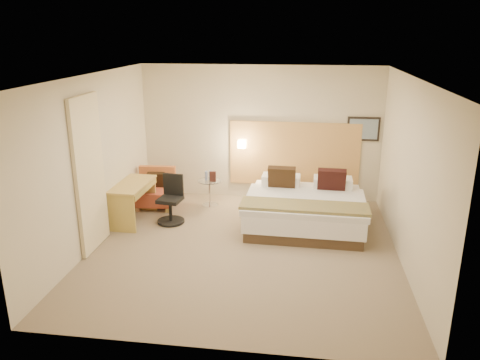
# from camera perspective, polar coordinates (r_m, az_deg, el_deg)

# --- Properties ---
(floor) EXTENTS (4.80, 5.00, 0.02)m
(floor) POSITION_cam_1_polar(r_m,az_deg,el_deg) (7.56, 0.46, -8.42)
(floor) COLOR #796852
(floor) RESTS_ON ground
(ceiling) EXTENTS (4.80, 5.00, 0.02)m
(ceiling) POSITION_cam_1_polar(r_m,az_deg,el_deg) (6.81, 0.52, 12.59)
(ceiling) COLOR white
(ceiling) RESTS_ON floor
(wall_back) EXTENTS (4.80, 0.02, 2.70)m
(wall_back) POSITION_cam_1_polar(r_m,az_deg,el_deg) (9.48, 2.46, 5.72)
(wall_back) COLOR beige
(wall_back) RESTS_ON floor
(wall_front) EXTENTS (4.80, 0.02, 2.70)m
(wall_front) POSITION_cam_1_polar(r_m,az_deg,el_deg) (4.73, -3.48, -6.89)
(wall_front) COLOR beige
(wall_front) RESTS_ON floor
(wall_left) EXTENTS (0.02, 5.00, 2.70)m
(wall_left) POSITION_cam_1_polar(r_m,az_deg,el_deg) (7.74, -17.51, 2.15)
(wall_left) COLOR beige
(wall_left) RESTS_ON floor
(wall_right) EXTENTS (0.02, 5.00, 2.70)m
(wall_right) POSITION_cam_1_polar(r_m,az_deg,el_deg) (7.17, 19.95, 0.70)
(wall_right) COLOR beige
(wall_right) RESTS_ON floor
(headboard_panel) EXTENTS (2.60, 0.04, 1.30)m
(headboard_panel) POSITION_cam_1_polar(r_m,az_deg,el_deg) (9.50, 6.62, 3.16)
(headboard_panel) COLOR tan
(headboard_panel) RESTS_ON wall_back
(art_frame) EXTENTS (0.62, 0.03, 0.47)m
(art_frame) POSITION_cam_1_polar(r_m,az_deg,el_deg) (9.45, 14.81, 6.04)
(art_frame) COLOR black
(art_frame) RESTS_ON wall_back
(art_canvas) EXTENTS (0.54, 0.01, 0.39)m
(art_canvas) POSITION_cam_1_polar(r_m,az_deg,el_deg) (9.43, 14.82, 6.02)
(art_canvas) COLOR gray
(art_canvas) RESTS_ON wall_back
(lamp_arm) EXTENTS (0.02, 0.12, 0.02)m
(lamp_arm) POSITION_cam_1_polar(r_m,az_deg,el_deg) (9.48, 0.28, 4.49)
(lamp_arm) COLOR silver
(lamp_arm) RESTS_ON wall_back
(lamp_shade) EXTENTS (0.15, 0.15, 0.15)m
(lamp_shade) POSITION_cam_1_polar(r_m,az_deg,el_deg) (9.42, 0.23, 4.41)
(lamp_shade) COLOR #F9E8C2
(lamp_shade) RESTS_ON wall_back
(curtain) EXTENTS (0.06, 0.90, 2.42)m
(curtain) POSITION_cam_1_polar(r_m,az_deg,el_deg) (7.54, -17.86, 0.67)
(curtain) COLOR beige
(curtain) RESTS_ON wall_left
(bottle_a) EXTENTS (0.06, 0.06, 0.19)m
(bottle_a) POSITION_cam_1_polar(r_m,az_deg,el_deg) (9.19, -4.13, 0.53)
(bottle_a) COLOR #859ACE
(bottle_a) RESTS_ON side_table
(bottle_b) EXTENTS (0.06, 0.06, 0.19)m
(bottle_b) POSITION_cam_1_polar(r_m,az_deg,el_deg) (9.22, -3.64, 0.59)
(bottle_b) COLOR #789BBA
(bottle_b) RESTS_ON side_table
(menu_folder) EXTENTS (0.12, 0.05, 0.20)m
(menu_folder) POSITION_cam_1_polar(r_m,az_deg,el_deg) (9.10, -3.34, 0.43)
(menu_folder) COLOR #381A17
(menu_folder) RESTS_ON side_table
(bed) EXTENTS (2.10, 2.04, 1.00)m
(bed) POSITION_cam_1_polar(r_m,az_deg,el_deg) (8.41, 7.92, -3.30)
(bed) COLOR #423021
(bed) RESTS_ON floor
(lounge_chair) EXTENTS (0.77, 0.68, 0.76)m
(lounge_chair) POSITION_cam_1_polar(r_m,az_deg,el_deg) (9.35, -10.21, -1.38)
(lounge_chair) COLOR tan
(lounge_chair) RESTS_ON floor
(side_table) EXTENTS (0.47, 0.47, 0.52)m
(side_table) POSITION_cam_1_polar(r_m,az_deg,el_deg) (9.26, -3.71, -1.42)
(side_table) COLOR white
(side_table) RESTS_ON floor
(desk) EXTENTS (0.56, 1.16, 0.72)m
(desk) POSITION_cam_1_polar(r_m,az_deg,el_deg) (8.63, -12.81, -1.37)
(desk) COLOR tan
(desk) RESTS_ON floor
(desk_chair) EXTENTS (0.55, 0.55, 0.86)m
(desk_chair) POSITION_cam_1_polar(r_m,az_deg,el_deg) (8.52, -8.39, -2.82)
(desk_chair) COLOR black
(desk_chair) RESTS_ON floor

